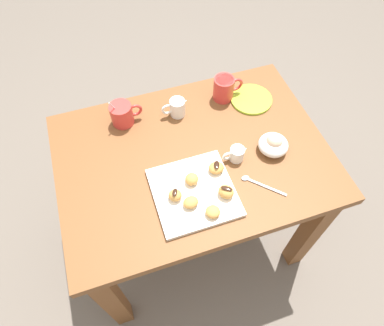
# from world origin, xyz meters

# --- Properties ---
(ground_plane) EXTENTS (8.00, 8.00, 0.00)m
(ground_plane) POSITION_xyz_m (0.00, 0.00, 0.00)
(ground_plane) COLOR #665B51
(dining_table) EXTENTS (0.99, 0.71, 0.71)m
(dining_table) POSITION_xyz_m (0.00, 0.00, 0.57)
(dining_table) COLOR brown
(dining_table) RESTS_ON ground_plane
(pastry_plate_square) EXTENTS (0.27, 0.27, 0.02)m
(pastry_plate_square) POSITION_xyz_m (-0.05, -0.15, 0.72)
(pastry_plate_square) COLOR white
(pastry_plate_square) RESTS_ON dining_table
(coffee_mug_red_left) EXTENTS (0.12, 0.09, 0.13)m
(coffee_mug_red_left) POSITION_xyz_m (-0.21, 0.23, 0.76)
(coffee_mug_red_left) COLOR red
(coffee_mug_red_left) RESTS_ON dining_table
(coffee_mug_red_right) EXTENTS (0.12, 0.08, 0.10)m
(coffee_mug_red_right) POSITION_xyz_m (0.21, 0.23, 0.76)
(coffee_mug_red_right) COLOR red
(coffee_mug_red_right) RESTS_ON dining_table
(cream_pitcher_white) EXTENTS (0.10, 0.06, 0.07)m
(cream_pitcher_white) POSITION_xyz_m (0.00, 0.21, 0.75)
(cream_pitcher_white) COLOR white
(cream_pitcher_white) RESTS_ON dining_table
(ice_cream_bowl) EXTENTS (0.11, 0.11, 0.08)m
(ice_cream_bowl) POSITION_xyz_m (0.28, -0.07, 0.75)
(ice_cream_bowl) COLOR white
(ice_cream_bowl) RESTS_ON dining_table
(chocolate_sauce_pitcher) EXTENTS (0.09, 0.05, 0.06)m
(chocolate_sauce_pitcher) POSITION_xyz_m (0.14, -0.06, 0.74)
(chocolate_sauce_pitcher) COLOR white
(chocolate_sauce_pitcher) RESTS_ON dining_table
(saucer_lime_left) EXTENTS (0.17, 0.17, 0.01)m
(saucer_lime_left) POSITION_xyz_m (0.31, 0.18, 0.72)
(saucer_lime_left) COLOR #9EC633
(saucer_lime_left) RESTS_ON dining_table
(loose_spoon_near_saucer) EXTENTS (0.12, 0.12, 0.01)m
(loose_spoon_near_saucer) POSITION_xyz_m (0.17, -0.19, 0.71)
(loose_spoon_near_saucer) COLOR silver
(loose_spoon_near_saucer) RESTS_ON dining_table
(beignet_0) EXTENTS (0.06, 0.06, 0.04)m
(beignet_0) POSITION_xyz_m (-0.04, -0.12, 0.74)
(beignet_0) COLOR #D19347
(beignet_0) RESTS_ON pastry_plate_square
(beignet_1) EXTENTS (0.07, 0.07, 0.04)m
(beignet_1) POSITION_xyz_m (0.05, -0.20, 0.75)
(beignet_1) COLOR #D19347
(beignet_1) RESTS_ON pastry_plate_square
(chocolate_drizzle_1) EXTENTS (0.04, 0.04, 0.00)m
(chocolate_drizzle_1) POSITION_xyz_m (0.05, -0.20, 0.77)
(chocolate_drizzle_1) COLOR black
(chocolate_drizzle_1) RESTS_ON beignet_1
(beignet_2) EXTENTS (0.06, 0.05, 0.03)m
(beignet_2) POSITION_xyz_m (0.05, -0.10, 0.74)
(beignet_2) COLOR #D19347
(beignet_2) RESTS_ON pastry_plate_square
(chocolate_drizzle_2) EXTENTS (0.03, 0.04, 0.00)m
(chocolate_drizzle_2) POSITION_xyz_m (0.05, -0.10, 0.76)
(chocolate_drizzle_2) COLOR black
(chocolate_drizzle_2) RESTS_ON beignet_2
(beignet_3) EXTENTS (0.05, 0.05, 0.04)m
(beignet_3) POSITION_xyz_m (-0.12, -0.16, 0.74)
(beignet_3) COLOR #D19347
(beignet_3) RESTS_ON pastry_plate_square
(chocolate_drizzle_3) EXTENTS (0.03, 0.03, 0.00)m
(chocolate_drizzle_3) POSITION_xyz_m (-0.12, -0.16, 0.77)
(chocolate_drizzle_3) COLOR black
(chocolate_drizzle_3) RESTS_ON beignet_3
(beignet_4) EXTENTS (0.07, 0.07, 0.03)m
(beignet_4) POSITION_xyz_m (-0.02, -0.25, 0.74)
(beignet_4) COLOR #D19347
(beignet_4) RESTS_ON pastry_plate_square
(beignet_5) EXTENTS (0.06, 0.05, 0.03)m
(beignet_5) POSITION_xyz_m (-0.07, -0.20, 0.74)
(beignet_5) COLOR #D19347
(beignet_5) RESTS_ON pastry_plate_square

